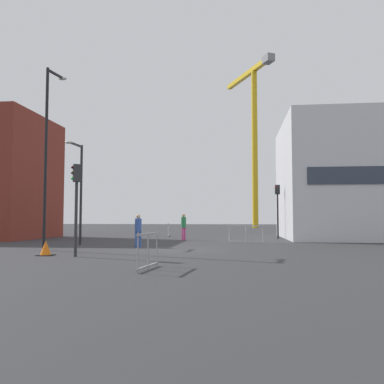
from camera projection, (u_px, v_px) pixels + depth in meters
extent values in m
plane|color=#333335|center=(177.00, 250.00, 19.56)|extent=(160.00, 160.00, 0.00)
cube|color=silver|center=(361.00, 180.00, 30.42)|extent=(11.55, 10.87, 8.72)
cylinder|color=gold|center=(255.00, 149.00, 63.01)|extent=(0.90, 0.90, 24.41)
cube|color=gold|center=(247.00, 75.00, 66.13)|extent=(6.67, 12.92, 0.70)
cube|color=slate|center=(268.00, 59.00, 59.60)|extent=(1.86, 2.14, 1.10)
cylinder|color=black|center=(46.00, 158.00, 19.37)|extent=(0.14, 0.14, 8.77)
cube|color=black|center=(55.00, 74.00, 20.23)|extent=(0.31, 1.23, 0.10)
ellipsoid|color=silver|center=(63.00, 79.00, 20.82)|extent=(0.44, 0.24, 0.16)
cylinder|color=#232326|center=(81.00, 195.00, 23.39)|extent=(0.14, 0.14, 5.74)
cube|color=#232326|center=(76.00, 144.00, 22.80)|extent=(0.21, 1.57, 0.10)
ellipsoid|color=silver|center=(69.00, 142.00, 22.03)|extent=(0.44, 0.24, 0.16)
cylinder|color=#2D2D30|center=(76.00, 219.00, 16.05)|extent=(0.12, 0.12, 2.95)
cube|color=#2D2D30|center=(77.00, 173.00, 16.17)|extent=(0.37, 0.35, 0.70)
sphere|color=#390605|center=(72.00, 167.00, 16.10)|extent=(0.11, 0.11, 0.11)
sphere|color=#3C2905|center=(72.00, 173.00, 16.09)|extent=(0.11, 0.11, 0.11)
sphere|color=green|center=(72.00, 178.00, 16.08)|extent=(0.11, 0.11, 0.11)
cylinder|color=black|center=(278.00, 216.00, 29.90)|extent=(0.12, 0.12, 3.26)
cube|color=black|center=(277.00, 190.00, 30.03)|extent=(0.36, 0.35, 0.70)
sphere|color=red|center=(275.00, 187.00, 29.97)|extent=(0.11, 0.11, 0.11)
sphere|color=#3C2905|center=(275.00, 190.00, 29.96)|extent=(0.11, 0.11, 0.11)
sphere|color=#07330F|center=(275.00, 193.00, 29.94)|extent=(0.11, 0.11, 0.11)
cylinder|color=#33519E|center=(140.00, 239.00, 21.14)|extent=(0.14, 0.14, 0.82)
cylinder|color=#33519E|center=(136.00, 239.00, 21.08)|extent=(0.14, 0.14, 0.82)
cylinder|color=#33519E|center=(138.00, 225.00, 21.16)|extent=(0.34, 0.34, 0.68)
sphere|color=tan|center=(138.00, 216.00, 21.19)|extent=(0.22, 0.22, 0.22)
cylinder|color=#D14C8C|center=(185.00, 234.00, 28.00)|extent=(0.14, 0.14, 0.86)
cylinder|color=#D14C8C|center=(183.00, 234.00, 27.85)|extent=(0.14, 0.14, 0.86)
cylinder|color=#2D844C|center=(184.00, 222.00, 27.98)|extent=(0.34, 0.34, 0.72)
sphere|color=tan|center=(184.00, 215.00, 28.01)|extent=(0.23, 0.23, 0.23)
cube|color=gray|center=(148.00, 234.00, 12.03)|extent=(0.27, 1.86, 0.06)
cube|color=gray|center=(148.00, 266.00, 11.97)|extent=(0.27, 1.86, 0.06)
cylinder|color=gray|center=(138.00, 254.00, 11.19)|extent=(0.04, 0.04, 1.05)
cylinder|color=gray|center=(148.00, 252.00, 12.00)|extent=(0.04, 0.04, 1.05)
cylinder|color=gray|center=(157.00, 250.00, 12.81)|extent=(0.04, 0.04, 1.05)
cube|color=#B2B5BA|center=(168.00, 224.00, 33.65)|extent=(0.40, 2.57, 0.06)
cube|color=#B2B5BA|center=(168.00, 235.00, 33.59)|extent=(0.40, 2.57, 0.06)
cylinder|color=#B2B5BA|center=(168.00, 230.00, 32.46)|extent=(0.04, 0.04, 1.05)
cylinder|color=#B2B5BA|center=(168.00, 230.00, 33.62)|extent=(0.04, 0.04, 1.05)
cylinder|color=#B2B5BA|center=(169.00, 230.00, 34.78)|extent=(0.04, 0.04, 1.05)
cube|color=#B2B5BA|center=(246.00, 226.00, 24.68)|extent=(2.24, 0.13, 0.06)
cube|color=#B2B5BA|center=(246.00, 241.00, 24.62)|extent=(2.24, 0.13, 0.06)
cylinder|color=#B2B5BA|center=(229.00, 234.00, 24.72)|extent=(0.04, 0.04, 1.05)
cylinder|color=#B2B5BA|center=(246.00, 234.00, 24.64)|extent=(0.04, 0.04, 1.05)
cylinder|color=#B2B5BA|center=(263.00, 234.00, 24.56)|extent=(0.04, 0.04, 1.05)
cube|color=black|center=(46.00, 255.00, 16.48)|extent=(0.60, 0.60, 0.03)
cone|color=orange|center=(46.00, 248.00, 16.50)|extent=(0.46, 0.46, 0.61)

